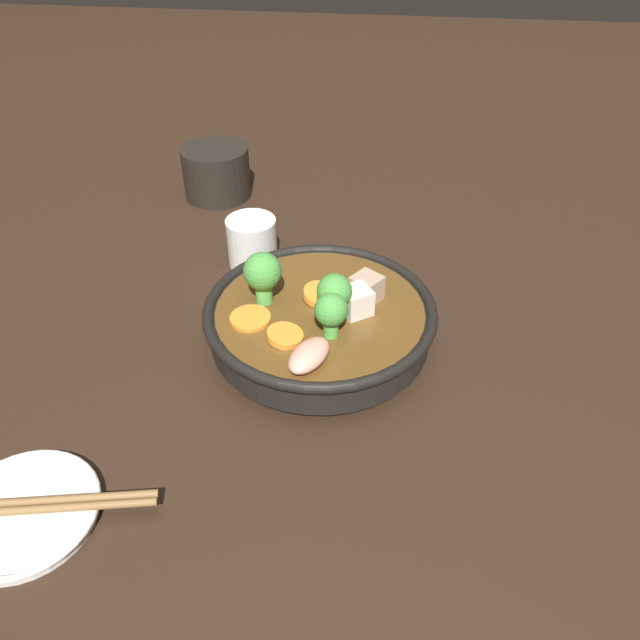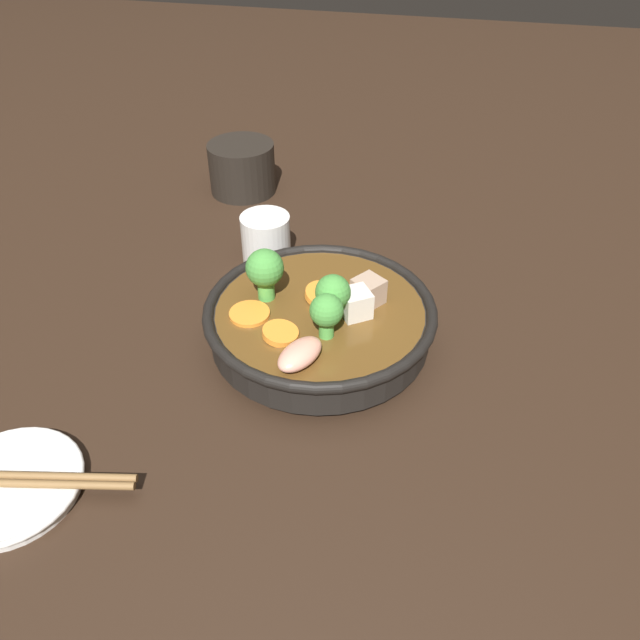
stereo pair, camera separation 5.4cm
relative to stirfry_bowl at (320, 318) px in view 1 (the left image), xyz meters
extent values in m
plane|color=black|center=(0.00, 0.00, -0.04)|extent=(3.00, 3.00, 0.00)
cylinder|color=black|center=(0.00, 0.00, -0.03)|extent=(0.13, 0.13, 0.01)
cylinder|color=black|center=(0.00, 0.00, -0.01)|extent=(0.24, 0.24, 0.04)
torus|color=black|center=(0.00, 0.00, 0.01)|extent=(0.25, 0.25, 0.01)
cylinder|color=brown|center=(0.00, 0.00, 0.00)|extent=(0.22, 0.22, 0.02)
cylinder|color=orange|center=(-0.05, 0.03, 0.01)|extent=(0.04, 0.04, 0.01)
cylinder|color=orange|center=(-0.03, 0.07, 0.01)|extent=(0.06, 0.06, 0.00)
cylinder|color=orange|center=(0.02, 0.00, 0.01)|extent=(0.05, 0.05, 0.02)
cylinder|color=#59B84C|center=(-0.04, -0.02, 0.02)|extent=(0.02, 0.02, 0.02)
sphere|color=#47933D|center=(-0.04, -0.02, 0.04)|extent=(0.03, 0.03, 0.03)
cylinder|color=#59B84C|center=(-0.01, -0.02, 0.02)|extent=(0.02, 0.02, 0.02)
sphere|color=#47933D|center=(-0.01, -0.02, 0.05)|extent=(0.04, 0.04, 0.04)
cylinder|color=#59B84C|center=(0.01, 0.06, 0.02)|extent=(0.02, 0.02, 0.02)
sphere|color=#47933D|center=(0.01, 0.06, 0.05)|extent=(0.04, 0.04, 0.04)
cube|color=tan|center=(0.03, -0.05, 0.03)|extent=(0.04, 0.04, 0.03)
cube|color=silver|center=(0.00, -0.04, 0.03)|extent=(0.04, 0.04, 0.03)
ellipsoid|color=#EA9E84|center=(-0.08, 0.00, 0.02)|extent=(0.06, 0.05, 0.02)
cylinder|color=white|center=(-0.25, 0.21, -0.03)|extent=(0.12, 0.12, 0.01)
torus|color=white|center=(-0.25, 0.21, -0.03)|extent=(0.13, 0.13, 0.01)
cylinder|color=white|center=(0.15, 0.10, 0.00)|extent=(0.06, 0.06, 0.06)
cylinder|color=brown|center=(0.15, 0.10, 0.02)|extent=(0.05, 0.05, 0.00)
cylinder|color=black|center=(0.33, 0.20, 0.00)|extent=(0.10, 0.10, 0.08)
torus|color=black|center=(0.38, 0.20, 0.01)|extent=(0.04, 0.01, 0.04)
cylinder|color=olive|center=(-0.24, 0.21, -0.02)|extent=(0.05, 0.22, 0.01)
cylinder|color=olive|center=(-0.25, 0.21, -0.02)|extent=(0.05, 0.22, 0.01)
camera|label=1|loc=(-0.51, -0.06, 0.41)|focal=35.00mm
camera|label=2|loc=(-0.51, -0.12, 0.41)|focal=35.00mm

